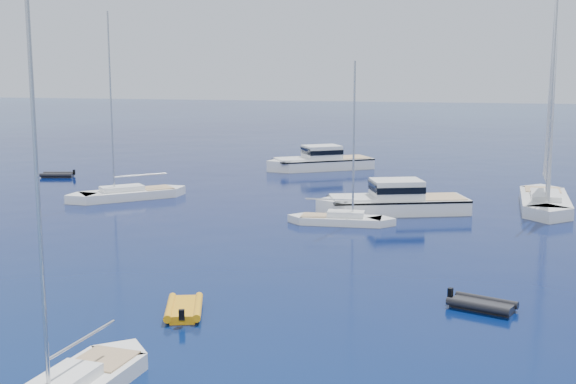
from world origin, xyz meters
TOP-DOWN VIEW (x-y plane):
  - ground at (0.00, 0.00)m, footprint 400.00×400.00m
  - motor_cruiser_centre at (10.31, 31.57)m, footprint 12.81×7.66m
  - motor_cruiser_distant at (0.47, 53.64)m, footprint 12.46×9.81m
  - motor_cruiser_horizon at (-0.69, 56.97)m, footprint 3.22×9.12m
  - sailboat_mid_l at (-11.78, 32.54)m, footprint 9.85×9.25m
  - sailboat_centre at (7.15, 26.72)m, footprint 8.06×2.44m
  - sailboat_sails_r at (21.62, 36.33)m, footprint 4.11×13.71m
  - tender_yellow at (3.34, 6.11)m, footprint 2.88×3.87m
  - tender_grey_near at (16.42, 9.73)m, footprint 3.52×2.75m
  - tender_grey_far at (-23.79, 42.22)m, footprint 3.64×2.57m

SIDE VIEW (x-z plane):
  - ground at x=0.00m, z-range 0.00..0.00m
  - motor_cruiser_centre at x=10.31m, z-range -1.61..1.61m
  - motor_cruiser_distant at x=0.47m, z-range -1.62..1.62m
  - motor_cruiser_horizon at x=-0.69m, z-range -1.18..1.18m
  - sailboat_mid_l at x=-11.78m, z-range -7.89..7.89m
  - sailboat_centre at x=7.15m, z-range -5.86..5.86m
  - sailboat_sails_r at x=21.62m, z-range -9.97..9.97m
  - tender_yellow at x=3.34m, z-range -0.47..0.47m
  - tender_grey_near at x=16.42m, z-range -0.47..0.47m
  - tender_grey_far at x=-23.79m, z-range -0.47..0.47m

